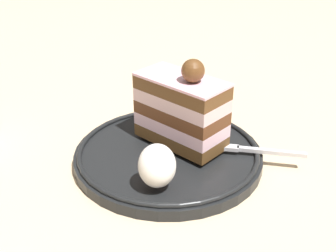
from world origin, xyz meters
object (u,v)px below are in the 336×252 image
at_px(dessert_plate, 168,154).
at_px(whipped_cream_dollop, 157,166).
at_px(cake_slice, 182,109).
at_px(fork, 250,150).

distance_m(dessert_plate, whipped_cream_dollop, 0.08).
relative_size(dessert_plate, whipped_cream_dollop, 4.73).
bearing_deg(cake_slice, whipped_cream_dollop, 134.76).
bearing_deg(cake_slice, fork, -135.39).
bearing_deg(whipped_cream_dollop, fork, -86.91).
height_order(cake_slice, whipped_cream_dollop, cake_slice).
xyz_separation_m(cake_slice, fork, (-0.06, -0.06, -0.04)).
bearing_deg(cake_slice, dessert_plate, 106.66).
height_order(dessert_plate, fork, fork).
xyz_separation_m(dessert_plate, whipped_cream_dollop, (-0.06, 0.05, 0.03)).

